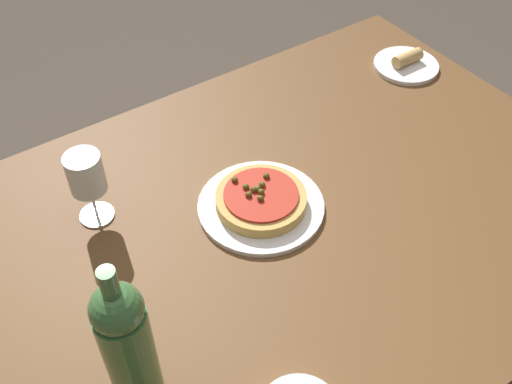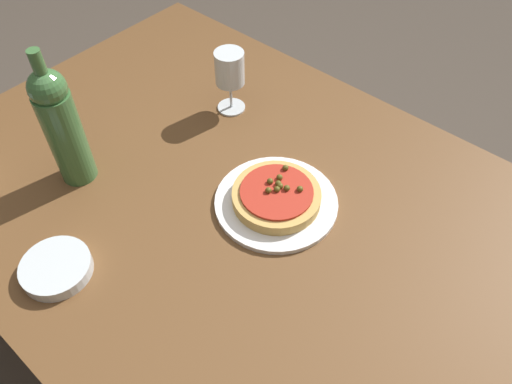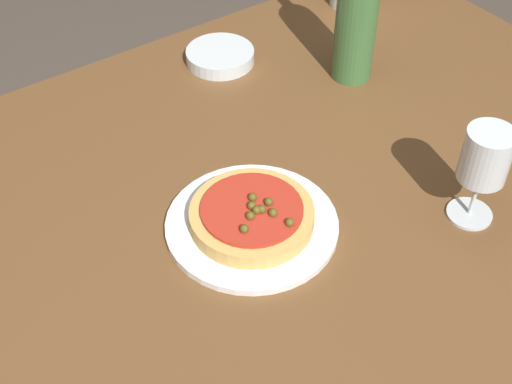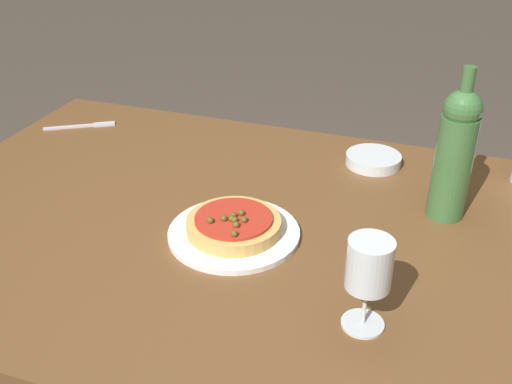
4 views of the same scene
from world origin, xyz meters
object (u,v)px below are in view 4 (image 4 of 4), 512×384
(dining_table, at_px, (254,254))
(fork, at_px, (85,126))
(side_bowl, at_px, (373,160))
(wine_bottle, at_px, (455,152))
(wine_glass, at_px, (369,268))
(dinner_plate, at_px, (234,233))
(pizza, at_px, (234,224))

(dining_table, height_order, fork, fork)
(side_bowl, distance_m, fork, 0.83)
(side_bowl, bearing_deg, wine_bottle, -45.23)
(side_bowl, bearing_deg, fork, -177.40)
(fork, bearing_deg, wine_glass, -62.84)
(dining_table, distance_m, fork, 0.72)
(wine_bottle, distance_m, side_bowl, 0.30)
(fork, bearing_deg, wine_bottle, -39.79)
(dinner_plate, xyz_separation_m, pizza, (0.00, -0.00, 0.02))
(dining_table, bearing_deg, dinner_plate, -117.59)
(side_bowl, bearing_deg, dinner_plate, -117.13)
(wine_glass, height_order, side_bowl, wine_glass)
(dinner_plate, bearing_deg, wine_bottle, 29.78)
(pizza, height_order, fork, pizza)
(wine_glass, bearing_deg, dinner_plate, 149.36)
(pizza, relative_size, wine_bottle, 0.59)
(dining_table, xyz_separation_m, side_bowl, (0.19, 0.37, 0.09))
(wine_bottle, relative_size, fork, 1.83)
(dinner_plate, height_order, wine_glass, wine_glass)
(dinner_plate, distance_m, side_bowl, 0.47)
(dining_table, relative_size, dinner_plate, 5.82)
(wine_bottle, xyz_separation_m, side_bowl, (-0.19, 0.19, -0.14))
(wine_glass, bearing_deg, fork, 148.44)
(dining_table, bearing_deg, pizza, -117.33)
(dinner_plate, bearing_deg, dining_table, 62.41)
(dining_table, relative_size, wine_glass, 9.37)
(dinner_plate, distance_m, fork, 0.72)
(wine_glass, bearing_deg, pizza, 149.40)
(dinner_plate, relative_size, pizza, 1.40)
(dining_table, bearing_deg, fork, 152.44)
(side_bowl, xyz_separation_m, fork, (-0.83, -0.04, -0.01))
(dining_table, bearing_deg, wine_bottle, 25.66)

